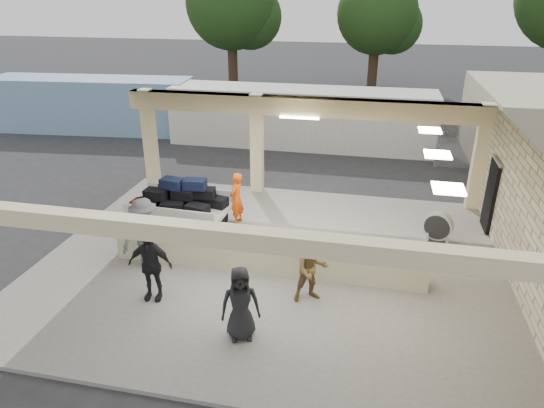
% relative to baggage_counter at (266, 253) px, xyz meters
% --- Properties ---
extents(ground, '(120.00, 120.00, 0.00)m').
position_rel_baggage_counter_xyz_m(ground, '(0.00, 0.50, -0.59)').
color(ground, '#252527').
rests_on(ground, ground).
extents(pavilion, '(12.01, 10.00, 3.55)m').
position_rel_baggage_counter_xyz_m(pavilion, '(0.21, 1.16, 0.76)').
color(pavilion, slate).
rests_on(pavilion, ground).
extents(baggage_counter, '(8.20, 0.58, 0.98)m').
position_rel_baggage_counter_xyz_m(baggage_counter, '(0.00, 0.00, 0.00)').
color(baggage_counter, '#C0BA8F').
rests_on(baggage_counter, pavilion).
extents(luggage_cart, '(2.82, 1.83, 1.61)m').
position_rel_baggage_counter_xyz_m(luggage_cart, '(-2.99, 1.76, 0.39)').
color(luggage_cart, silver).
rests_on(luggage_cart, pavilion).
extents(drum_fan, '(0.85, 0.55, 0.90)m').
position_rel_baggage_counter_xyz_m(drum_fan, '(4.43, 2.52, -0.00)').
color(drum_fan, silver).
rests_on(drum_fan, pavilion).
extents(baggage_handler, '(0.43, 0.64, 1.63)m').
position_rel_baggage_counter_xyz_m(baggage_handler, '(-1.48, 2.49, 0.33)').
color(baggage_handler, '#FF500D').
rests_on(baggage_handler, pavilion).
extents(passenger_a, '(0.86, 0.64, 1.61)m').
position_rel_baggage_counter_xyz_m(passenger_a, '(1.29, -1.04, 0.32)').
color(passenger_a, brown).
rests_on(passenger_a, pavilion).
extents(passenger_b, '(1.05, 0.45, 1.75)m').
position_rel_baggage_counter_xyz_m(passenger_b, '(-2.30, -1.75, 0.39)').
color(passenger_b, black).
rests_on(passenger_b, pavilion).
extents(passenger_c, '(1.15, 1.22, 1.93)m').
position_rel_baggage_counter_xyz_m(passenger_c, '(-3.02, -0.50, 0.48)').
color(passenger_c, '#444549').
rests_on(passenger_c, pavilion).
extents(passenger_d, '(0.86, 0.57, 1.63)m').
position_rel_baggage_counter_xyz_m(passenger_d, '(0.08, -2.67, 0.33)').
color(passenger_d, black).
rests_on(passenger_d, pavilion).
extents(car_white_a, '(4.85, 2.87, 1.30)m').
position_rel_baggage_counter_xyz_m(car_white_a, '(9.01, 14.19, 0.07)').
color(car_white_a, white).
rests_on(car_white_a, ground).
extents(car_dark, '(4.70, 2.06, 1.52)m').
position_rel_baggage_counter_xyz_m(car_dark, '(4.35, 15.12, 0.17)').
color(car_dark, black).
rests_on(car_dark, ground).
extents(container_white, '(12.09, 2.45, 2.62)m').
position_rel_baggage_counter_xyz_m(container_white, '(-0.92, 11.42, 0.72)').
color(container_white, silver).
rests_on(container_white, ground).
extents(container_blue, '(10.41, 3.35, 2.66)m').
position_rel_baggage_counter_xyz_m(container_blue, '(-11.82, 11.80, 0.74)').
color(container_blue, '#78A0C0').
rests_on(container_blue, ground).
extents(tree_left, '(6.60, 6.30, 9.00)m').
position_rel_baggage_counter_xyz_m(tree_left, '(-7.68, 24.66, 5.00)').
color(tree_left, '#382619').
rests_on(tree_left, ground).
extents(tree_mid, '(6.00, 5.60, 8.00)m').
position_rel_baggage_counter_xyz_m(tree_mid, '(2.32, 26.66, 4.38)').
color(tree_mid, '#382619').
rests_on(tree_mid, ground).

